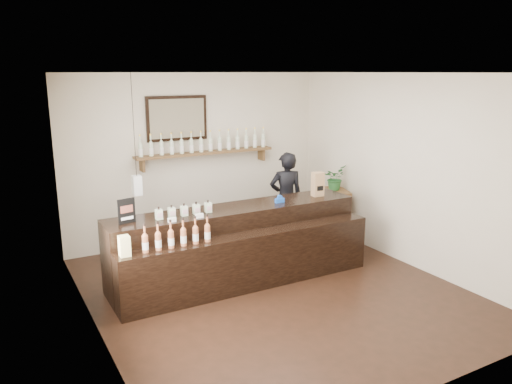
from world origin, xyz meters
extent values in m
plane|color=black|center=(0.00, 0.00, 0.00)|extent=(5.00, 5.00, 0.00)
plane|color=beige|center=(0.00, 2.50, 1.40)|extent=(4.50, 0.00, 4.50)
plane|color=beige|center=(0.00, -2.50, 1.40)|extent=(4.50, 0.00, 4.50)
plane|color=beige|center=(-2.25, 0.00, 1.40)|extent=(0.00, 5.00, 5.00)
plane|color=beige|center=(2.25, 0.00, 1.40)|extent=(0.00, 5.00, 5.00)
plane|color=white|center=(0.00, 0.00, 2.80)|extent=(5.00, 5.00, 0.00)
cube|color=brown|center=(0.10, 2.37, 1.50)|extent=(2.40, 0.25, 0.04)
cube|color=brown|center=(-0.98, 2.40, 1.38)|extent=(0.04, 0.20, 0.20)
cube|color=brown|center=(1.18, 2.40, 1.38)|extent=(0.04, 0.20, 0.20)
cube|color=black|center=(-0.35, 2.47, 2.08)|extent=(1.02, 0.04, 0.72)
cube|color=#403529|center=(-0.35, 2.44, 2.08)|extent=(0.92, 0.01, 0.62)
cube|color=white|center=(-1.30, 1.60, 1.25)|extent=(0.12, 0.12, 0.28)
cylinder|color=black|center=(-1.30, 1.60, 2.09)|extent=(0.01, 0.01, 1.41)
cylinder|color=beige|center=(-1.00, 2.37, 1.62)|extent=(0.07, 0.07, 0.20)
cone|color=beige|center=(-1.00, 2.37, 1.75)|extent=(0.07, 0.07, 0.05)
cylinder|color=beige|center=(-1.00, 2.37, 1.81)|extent=(0.02, 0.02, 0.07)
cylinder|color=yellow|center=(-1.00, 2.37, 1.86)|extent=(0.03, 0.03, 0.02)
cylinder|color=white|center=(-1.00, 2.37, 1.60)|extent=(0.07, 0.07, 0.09)
cylinder|color=beige|center=(-0.83, 2.37, 1.62)|extent=(0.07, 0.07, 0.20)
cone|color=beige|center=(-0.83, 2.37, 1.75)|extent=(0.07, 0.07, 0.05)
cylinder|color=beige|center=(-0.83, 2.37, 1.81)|extent=(0.02, 0.02, 0.07)
cylinder|color=yellow|center=(-0.83, 2.37, 1.86)|extent=(0.03, 0.03, 0.02)
cylinder|color=white|center=(-0.83, 2.37, 1.60)|extent=(0.07, 0.07, 0.09)
cylinder|color=beige|center=(-0.66, 2.37, 1.62)|extent=(0.07, 0.07, 0.20)
cone|color=beige|center=(-0.66, 2.37, 1.75)|extent=(0.07, 0.07, 0.05)
cylinder|color=beige|center=(-0.66, 2.37, 1.81)|extent=(0.02, 0.02, 0.07)
cylinder|color=yellow|center=(-0.66, 2.37, 1.86)|extent=(0.03, 0.03, 0.02)
cylinder|color=white|center=(-0.66, 2.37, 1.60)|extent=(0.07, 0.07, 0.09)
cylinder|color=beige|center=(-0.49, 2.37, 1.62)|extent=(0.07, 0.07, 0.20)
cone|color=beige|center=(-0.49, 2.37, 1.75)|extent=(0.07, 0.07, 0.05)
cylinder|color=beige|center=(-0.49, 2.37, 1.81)|extent=(0.02, 0.02, 0.07)
cylinder|color=yellow|center=(-0.49, 2.37, 1.86)|extent=(0.03, 0.03, 0.02)
cylinder|color=white|center=(-0.49, 2.37, 1.60)|extent=(0.07, 0.07, 0.09)
cylinder|color=beige|center=(-0.32, 2.37, 1.62)|extent=(0.07, 0.07, 0.20)
cone|color=beige|center=(-0.32, 2.37, 1.75)|extent=(0.07, 0.07, 0.05)
cylinder|color=beige|center=(-0.32, 2.37, 1.81)|extent=(0.02, 0.02, 0.07)
cylinder|color=yellow|center=(-0.32, 2.37, 1.86)|extent=(0.03, 0.03, 0.02)
cylinder|color=white|center=(-0.32, 2.37, 1.60)|extent=(0.07, 0.07, 0.09)
cylinder|color=beige|center=(-0.15, 2.37, 1.62)|extent=(0.07, 0.07, 0.20)
cone|color=beige|center=(-0.15, 2.37, 1.75)|extent=(0.07, 0.07, 0.05)
cylinder|color=beige|center=(-0.15, 2.37, 1.81)|extent=(0.02, 0.02, 0.07)
cylinder|color=yellow|center=(-0.15, 2.37, 1.86)|extent=(0.03, 0.03, 0.02)
cylinder|color=white|center=(-0.15, 2.37, 1.60)|extent=(0.07, 0.07, 0.09)
cylinder|color=beige|center=(0.02, 2.37, 1.62)|extent=(0.07, 0.07, 0.20)
cone|color=beige|center=(0.02, 2.37, 1.75)|extent=(0.07, 0.07, 0.05)
cylinder|color=beige|center=(0.02, 2.37, 1.81)|extent=(0.02, 0.02, 0.07)
cylinder|color=yellow|center=(0.02, 2.37, 1.86)|extent=(0.03, 0.03, 0.02)
cylinder|color=white|center=(0.02, 2.37, 1.60)|extent=(0.07, 0.07, 0.09)
cylinder|color=beige|center=(0.18, 2.37, 1.62)|extent=(0.07, 0.07, 0.20)
cone|color=beige|center=(0.18, 2.37, 1.75)|extent=(0.07, 0.07, 0.05)
cylinder|color=beige|center=(0.18, 2.37, 1.81)|extent=(0.02, 0.02, 0.07)
cylinder|color=yellow|center=(0.18, 2.37, 1.86)|extent=(0.03, 0.03, 0.02)
cylinder|color=white|center=(0.18, 2.37, 1.60)|extent=(0.07, 0.07, 0.09)
cylinder|color=beige|center=(0.35, 2.37, 1.62)|extent=(0.07, 0.07, 0.20)
cone|color=beige|center=(0.35, 2.37, 1.75)|extent=(0.07, 0.07, 0.05)
cylinder|color=beige|center=(0.35, 2.37, 1.81)|extent=(0.02, 0.02, 0.07)
cylinder|color=yellow|center=(0.35, 2.37, 1.86)|extent=(0.03, 0.03, 0.02)
cylinder|color=white|center=(0.35, 2.37, 1.60)|extent=(0.07, 0.07, 0.09)
cylinder|color=beige|center=(0.52, 2.37, 1.62)|extent=(0.07, 0.07, 0.20)
cone|color=beige|center=(0.52, 2.37, 1.75)|extent=(0.07, 0.07, 0.05)
cylinder|color=beige|center=(0.52, 2.37, 1.81)|extent=(0.02, 0.02, 0.07)
cylinder|color=yellow|center=(0.52, 2.37, 1.86)|extent=(0.03, 0.03, 0.02)
cylinder|color=white|center=(0.52, 2.37, 1.60)|extent=(0.07, 0.07, 0.09)
cylinder|color=beige|center=(0.69, 2.37, 1.62)|extent=(0.07, 0.07, 0.20)
cone|color=beige|center=(0.69, 2.37, 1.75)|extent=(0.07, 0.07, 0.05)
cylinder|color=beige|center=(0.69, 2.37, 1.81)|extent=(0.02, 0.02, 0.07)
cylinder|color=yellow|center=(0.69, 2.37, 1.86)|extent=(0.03, 0.03, 0.02)
cylinder|color=white|center=(0.69, 2.37, 1.60)|extent=(0.07, 0.07, 0.09)
cylinder|color=beige|center=(0.86, 2.37, 1.62)|extent=(0.07, 0.07, 0.20)
cone|color=beige|center=(0.86, 2.37, 1.75)|extent=(0.07, 0.07, 0.05)
cylinder|color=beige|center=(0.86, 2.37, 1.81)|extent=(0.02, 0.02, 0.07)
cylinder|color=yellow|center=(0.86, 2.37, 1.86)|extent=(0.03, 0.03, 0.02)
cylinder|color=white|center=(0.86, 2.37, 1.60)|extent=(0.07, 0.07, 0.09)
cylinder|color=beige|center=(1.03, 2.37, 1.62)|extent=(0.07, 0.07, 0.20)
cone|color=beige|center=(1.03, 2.37, 1.75)|extent=(0.07, 0.07, 0.05)
cylinder|color=beige|center=(1.03, 2.37, 1.81)|extent=(0.02, 0.02, 0.07)
cylinder|color=yellow|center=(1.03, 2.37, 1.86)|extent=(0.03, 0.03, 0.02)
cylinder|color=white|center=(1.03, 2.37, 1.60)|extent=(0.07, 0.07, 0.09)
cylinder|color=beige|center=(1.20, 2.37, 1.62)|extent=(0.07, 0.07, 0.20)
cone|color=beige|center=(1.20, 2.37, 1.75)|extent=(0.07, 0.07, 0.05)
cylinder|color=beige|center=(1.20, 2.37, 1.81)|extent=(0.02, 0.02, 0.07)
cylinder|color=yellow|center=(1.20, 2.37, 1.86)|extent=(0.03, 0.03, 0.02)
cylinder|color=white|center=(1.20, 2.37, 1.60)|extent=(0.07, 0.07, 0.09)
cube|color=black|center=(-0.20, 0.70, 0.50)|extent=(3.58, 0.65, 1.00)
cube|color=black|center=(-0.20, 0.23, 0.38)|extent=(3.58, 0.33, 0.76)
cube|color=white|center=(-1.20, 0.47, 1.03)|extent=(0.10, 0.04, 0.05)
cube|color=white|center=(-0.83, 0.47, 1.03)|extent=(0.10, 0.04, 0.05)
cube|color=#E1D889|center=(-1.86, 0.23, 0.82)|extent=(0.12, 0.12, 0.12)
cube|color=#E1D889|center=(-1.86, 0.23, 0.94)|extent=(0.12, 0.12, 0.12)
cube|color=beige|center=(-1.31, 0.65, 1.07)|extent=(0.08, 0.08, 0.13)
cube|color=#CB9EA5|center=(-1.31, 0.60, 1.07)|extent=(0.07, 0.00, 0.06)
cylinder|color=black|center=(-1.31, 0.65, 1.15)|extent=(0.02, 0.02, 0.03)
cube|color=beige|center=(-1.14, 0.65, 1.07)|extent=(0.08, 0.08, 0.13)
cube|color=#CB9EA5|center=(-1.14, 0.60, 1.07)|extent=(0.07, 0.00, 0.06)
cylinder|color=black|center=(-1.14, 0.65, 1.15)|extent=(0.02, 0.02, 0.03)
cube|color=beige|center=(-0.97, 0.65, 1.07)|extent=(0.08, 0.08, 0.13)
cube|color=#CB9EA5|center=(-0.97, 0.60, 1.07)|extent=(0.07, 0.00, 0.06)
cylinder|color=black|center=(-0.97, 0.65, 1.15)|extent=(0.02, 0.02, 0.03)
cube|color=beige|center=(-0.80, 0.65, 1.07)|extent=(0.08, 0.08, 0.13)
cube|color=#CB9EA5|center=(-0.80, 0.60, 1.07)|extent=(0.07, 0.00, 0.06)
cylinder|color=black|center=(-0.80, 0.65, 1.15)|extent=(0.02, 0.02, 0.03)
cube|color=beige|center=(-0.63, 0.65, 1.07)|extent=(0.08, 0.08, 0.13)
cube|color=#CB9EA5|center=(-0.63, 0.60, 1.07)|extent=(0.07, 0.00, 0.06)
cylinder|color=black|center=(-0.63, 0.65, 1.15)|extent=(0.02, 0.02, 0.03)
cylinder|color=#B6643D|center=(-1.62, 0.23, 0.86)|extent=(0.07, 0.07, 0.20)
cone|color=#B6643D|center=(-1.62, 0.23, 0.99)|extent=(0.07, 0.07, 0.05)
cylinder|color=#B6643D|center=(-1.62, 0.23, 1.05)|extent=(0.02, 0.02, 0.07)
cylinder|color=black|center=(-1.62, 0.23, 1.09)|extent=(0.03, 0.03, 0.02)
cylinder|color=white|center=(-1.62, 0.23, 0.84)|extent=(0.07, 0.07, 0.09)
cylinder|color=#B6643D|center=(-1.46, 0.23, 0.86)|extent=(0.07, 0.07, 0.20)
cone|color=#B6643D|center=(-1.46, 0.23, 0.99)|extent=(0.07, 0.07, 0.05)
cylinder|color=#B6643D|center=(-1.46, 0.23, 1.05)|extent=(0.02, 0.02, 0.07)
cylinder|color=black|center=(-1.46, 0.23, 1.09)|extent=(0.03, 0.03, 0.02)
cylinder|color=white|center=(-1.46, 0.23, 0.84)|extent=(0.07, 0.07, 0.09)
cylinder|color=#B6643D|center=(-1.31, 0.23, 0.86)|extent=(0.07, 0.07, 0.20)
cone|color=#B6643D|center=(-1.31, 0.23, 0.99)|extent=(0.07, 0.07, 0.05)
cylinder|color=#B6643D|center=(-1.31, 0.23, 1.05)|extent=(0.02, 0.02, 0.07)
cylinder|color=black|center=(-1.31, 0.23, 1.09)|extent=(0.03, 0.03, 0.02)
cylinder|color=white|center=(-1.31, 0.23, 0.84)|extent=(0.07, 0.07, 0.09)
cylinder|color=#B6643D|center=(-1.15, 0.23, 0.86)|extent=(0.07, 0.07, 0.20)
cone|color=#B6643D|center=(-1.15, 0.23, 0.99)|extent=(0.07, 0.07, 0.05)
cylinder|color=#B6643D|center=(-1.15, 0.23, 1.05)|extent=(0.02, 0.02, 0.07)
cylinder|color=black|center=(-1.15, 0.23, 1.09)|extent=(0.03, 0.03, 0.02)
cylinder|color=white|center=(-1.15, 0.23, 0.84)|extent=(0.07, 0.07, 0.09)
cylinder|color=#B6643D|center=(-0.99, 0.23, 0.86)|extent=(0.07, 0.07, 0.20)
cone|color=#B6643D|center=(-0.99, 0.23, 0.99)|extent=(0.07, 0.07, 0.05)
cylinder|color=#B6643D|center=(-0.99, 0.23, 1.05)|extent=(0.02, 0.02, 0.07)
cylinder|color=black|center=(-0.99, 0.23, 1.09)|extent=(0.03, 0.03, 0.02)
cylinder|color=white|center=(-0.99, 0.23, 0.84)|extent=(0.07, 0.07, 0.09)
cylinder|color=#B6643D|center=(-0.83, 0.23, 0.86)|extent=(0.07, 0.07, 0.20)
cone|color=#B6643D|center=(-0.83, 0.23, 0.99)|extent=(0.07, 0.07, 0.05)
cylinder|color=#B6643D|center=(-0.83, 0.23, 1.05)|extent=(0.02, 0.02, 0.07)
cylinder|color=black|center=(-0.83, 0.23, 1.09)|extent=(0.03, 0.03, 0.02)
cylinder|color=white|center=(-0.83, 0.23, 0.84)|extent=(0.07, 0.07, 0.09)
cube|color=black|center=(-1.70, 0.69, 1.16)|extent=(0.22, 0.06, 0.31)
cube|color=brown|center=(-1.70, 0.68, 1.18)|extent=(0.16, 0.03, 0.09)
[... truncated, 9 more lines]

